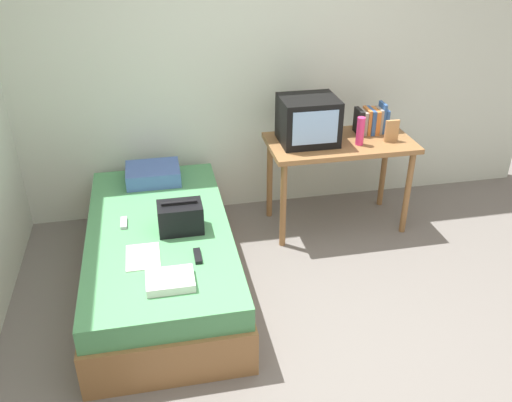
# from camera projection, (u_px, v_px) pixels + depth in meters

# --- Properties ---
(ground_plane) EXTENTS (8.00, 8.00, 0.00)m
(ground_plane) POSITION_uv_depth(u_px,v_px,m) (317.00, 353.00, 3.35)
(ground_plane) COLOR slate
(wall_back) EXTENTS (5.20, 0.10, 2.60)m
(wall_back) POSITION_uv_depth(u_px,v_px,m) (253.00, 61.00, 4.43)
(wall_back) COLOR silver
(wall_back) RESTS_ON ground
(bed) EXTENTS (1.00, 2.00, 0.47)m
(bed) POSITION_uv_depth(u_px,v_px,m) (161.00, 256.00, 3.85)
(bed) COLOR olive
(bed) RESTS_ON ground
(desk) EXTENTS (1.16, 0.60, 0.77)m
(desk) POSITION_uv_depth(u_px,v_px,m) (339.00, 152.00, 4.38)
(desk) COLOR olive
(desk) RESTS_ON ground
(tv) EXTENTS (0.44, 0.39, 0.36)m
(tv) POSITION_uv_depth(u_px,v_px,m) (308.00, 120.00, 4.22)
(tv) COLOR black
(tv) RESTS_ON desk
(water_bottle) EXTENTS (0.06, 0.06, 0.22)m
(water_bottle) POSITION_uv_depth(u_px,v_px,m) (360.00, 131.00, 4.21)
(water_bottle) COLOR #E53372
(water_bottle) RESTS_ON desk
(book_row) EXTENTS (0.26, 0.17, 0.25)m
(book_row) POSITION_uv_depth(u_px,v_px,m) (371.00, 121.00, 4.43)
(book_row) COLOR black
(book_row) RESTS_ON desk
(picture_frame) EXTENTS (0.11, 0.02, 0.18)m
(picture_frame) POSITION_uv_depth(u_px,v_px,m) (392.00, 131.00, 4.28)
(picture_frame) COLOR #B27F4C
(picture_frame) RESTS_ON desk
(pillow) EXTENTS (0.42, 0.35, 0.12)m
(pillow) POSITION_uv_depth(u_px,v_px,m) (153.00, 174.00, 4.33)
(pillow) COLOR #4766AD
(pillow) RESTS_ON bed
(handbag) EXTENTS (0.30, 0.20, 0.23)m
(handbag) POSITION_uv_depth(u_px,v_px,m) (180.00, 217.00, 3.66)
(handbag) COLOR black
(handbag) RESTS_ON bed
(magazine) EXTENTS (0.21, 0.29, 0.01)m
(magazine) POSITION_uv_depth(u_px,v_px,m) (143.00, 257.00, 3.42)
(magazine) COLOR white
(magazine) RESTS_ON bed
(remote_dark) EXTENTS (0.04, 0.16, 0.02)m
(remote_dark) POSITION_uv_depth(u_px,v_px,m) (198.00, 256.00, 3.42)
(remote_dark) COLOR black
(remote_dark) RESTS_ON bed
(remote_silver) EXTENTS (0.04, 0.14, 0.02)m
(remote_silver) POSITION_uv_depth(u_px,v_px,m) (124.00, 223.00, 3.77)
(remote_silver) COLOR #B7B7BC
(remote_silver) RESTS_ON bed
(folded_towel) EXTENTS (0.28, 0.22, 0.05)m
(folded_towel) POSITION_uv_depth(u_px,v_px,m) (170.00, 280.00, 3.17)
(folded_towel) COLOR white
(folded_towel) RESTS_ON bed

